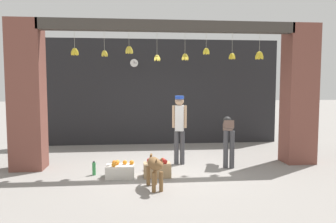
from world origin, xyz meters
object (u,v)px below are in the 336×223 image
(fruit_crate_apples, at_px, (157,169))
(wall_clock, at_px, (134,63))
(shopkeeper, at_px, (179,124))
(fruit_crate_oranges, at_px, (120,171))
(worker_stooping, at_px, (228,134))
(dog, at_px, (155,166))
(water_bottle, at_px, (94,169))

(fruit_crate_apples, xyz_separation_m, wall_clock, (-0.46, 3.67, 2.39))
(shopkeeper, bearing_deg, fruit_crate_oranges, 46.57)
(shopkeeper, relative_size, worker_stooping, 1.47)
(dog, xyz_separation_m, water_bottle, (-1.22, 1.03, -0.28))
(worker_stooping, xyz_separation_m, fruit_crate_oranges, (-2.47, -0.72, -0.61))
(dog, bearing_deg, water_bottle, -141.30)
(worker_stooping, distance_m, fruit_crate_apples, 1.96)
(fruit_crate_oranges, xyz_separation_m, water_bottle, (-0.55, 0.20, 0.00))
(fruit_crate_apples, relative_size, wall_clock, 2.11)
(worker_stooping, xyz_separation_m, water_bottle, (-3.02, -0.52, -0.61))
(fruit_crate_apples, bearing_deg, fruit_crate_oranges, 177.42)
(fruit_crate_oranges, bearing_deg, dog, -51.04)
(dog, height_order, fruit_crate_apples, dog)
(water_bottle, bearing_deg, fruit_crate_apples, -10.24)
(water_bottle, bearing_deg, fruit_crate_oranges, -20.23)
(fruit_crate_oranges, distance_m, fruit_crate_apples, 0.76)
(fruit_crate_apples, height_order, wall_clock, wall_clock)
(worker_stooping, relative_size, fruit_crate_apples, 2.01)
(dog, relative_size, wall_clock, 3.09)
(fruit_crate_apples, relative_size, water_bottle, 1.89)
(worker_stooping, height_order, fruit_crate_apples, worker_stooping)
(shopkeeper, distance_m, worker_stooping, 1.16)
(fruit_crate_oranges, relative_size, fruit_crate_apples, 1.04)
(worker_stooping, bearing_deg, fruit_crate_oranges, -151.65)
(worker_stooping, height_order, wall_clock, wall_clock)
(shopkeeper, distance_m, wall_clock, 3.29)
(water_bottle, bearing_deg, worker_stooping, 9.75)
(dog, height_order, water_bottle, dog)
(shopkeeper, distance_m, fruit_crate_oranges, 1.85)
(dog, bearing_deg, wall_clock, 173.62)
(worker_stooping, xyz_separation_m, fruit_crate_apples, (-1.71, -0.76, -0.58))
(shopkeeper, xyz_separation_m, worker_stooping, (1.12, -0.24, -0.21))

